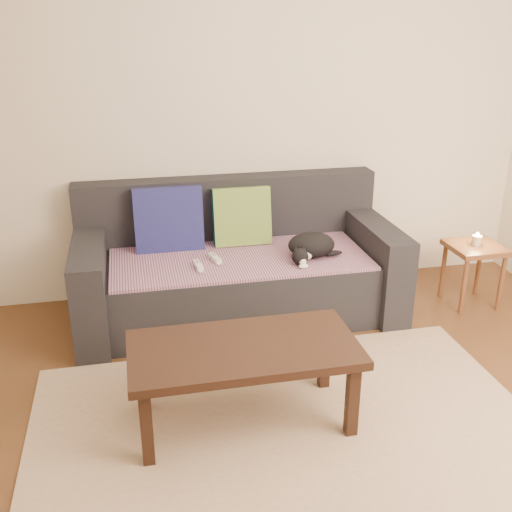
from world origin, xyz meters
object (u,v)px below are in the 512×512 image
Objects in this scene: sofa at (237,270)px; wii_remote_a at (198,266)px; cat at (311,246)px; coffee_table at (244,356)px; wii_remote_b at (215,258)px; side_table at (474,256)px.

sofa is 0.39m from wii_remote_a.
coffee_table is at bearing -135.68° from cat.
wii_remote_a is at bearing -142.21° from sofa.
cat reaches higher than wii_remote_a.
side_table is (1.79, -0.11, -0.09)m from wii_remote_b.
wii_remote_a is 1.00× the size of wii_remote_b.
sofa is 1.91× the size of coffee_table.
coffee_table is at bearing -99.05° from sofa.
cat is (0.45, -0.20, 0.21)m from sofa.
sofa reaches higher than wii_remote_b.
cat is at bearing 178.48° from side_table.
coffee_table is at bearing 179.71° from wii_remote_a.
sofa is at bearing 171.92° from side_table.
wii_remote_a is at bearing 95.33° from coffee_table.
wii_remote_a is 0.14× the size of coffee_table.
cat reaches higher than side_table.
wii_remote_a is at bearing 168.41° from cat.
cat is 0.74m from wii_remote_a.
side_table reaches higher than coffee_table.
cat is 1.19m from side_table.
wii_remote_b is 1.09m from coffee_table.
side_table is 2.07m from coffee_table.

